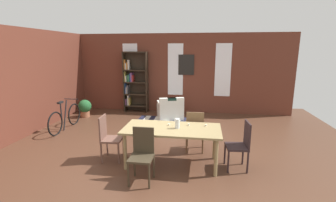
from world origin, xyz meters
TOP-DOWN VIEW (x-y plane):
  - ground_plane at (0.00, 0.00)m, footprint 9.79×9.79m
  - back_wall_brick at (0.00, 3.83)m, footprint 8.21×0.12m
  - left_wall_brick at (-3.66, 0.00)m, footprint 0.12×8.53m
  - window_pane_0 at (-1.68, 3.76)m, footprint 0.55×0.02m
  - window_pane_1 at (0.00, 3.76)m, footprint 0.55×0.02m
  - window_pane_2 at (1.68, 3.76)m, footprint 0.55×0.02m
  - dining_table at (0.45, -0.38)m, footprint 1.92×0.92m
  - vase_on_table at (0.55, -0.38)m, footprint 0.09×0.09m
  - tealight_candle_0 at (1.11, -0.17)m, footprint 0.04×0.04m
  - tealight_candle_1 at (0.37, -0.24)m, footprint 0.04×0.04m
  - tealight_candle_2 at (0.76, -0.19)m, footprint 0.04×0.04m
  - dining_chair_far_right at (0.88, 0.30)m, footprint 0.40×0.40m
  - dining_chair_head_right at (1.78, -0.38)m, footprint 0.44×0.44m
  - dining_chair_near_left at (0.02, -1.07)m, footprint 0.40×0.40m
  - dining_chair_head_left at (-0.88, -0.39)m, footprint 0.43×0.43m
  - bookshelf_tall at (-1.51, 3.58)m, footprint 0.89×0.31m
  - armchair_white at (-0.06, 2.87)m, footprint 1.01×1.01m
  - bicycle_second at (-2.90, 1.27)m, footprint 0.44×1.65m
  - potted_plant_by_shelf at (-2.98, 2.57)m, footprint 0.44×0.44m
  - striped_rug at (-0.30, 2.58)m, footprint 1.59×0.89m
  - framed_picture at (0.39, 3.75)m, footprint 0.56×0.03m

SIDE VIEW (x-z plane):
  - ground_plane at x=0.00m, z-range 0.00..0.00m
  - striped_rug at x=-0.30m, z-range 0.00..0.01m
  - armchair_white at x=-0.06m, z-range -0.10..0.65m
  - potted_plant_by_shelf at x=-2.98m, z-range 0.03..0.63m
  - bicycle_second at x=-2.90m, z-range -0.10..0.77m
  - dining_chair_far_right at x=0.88m, z-range 0.04..0.99m
  - dining_chair_head_right at x=1.78m, z-range 0.04..0.99m
  - dining_chair_near_left at x=0.02m, z-range 0.04..0.99m
  - dining_chair_head_left at x=-0.88m, z-range 0.04..0.99m
  - dining_table at x=0.45m, z-range 0.30..1.06m
  - tealight_candle_0 at x=1.11m, z-range 0.77..0.80m
  - tealight_candle_1 at x=0.37m, z-range 0.77..0.80m
  - tealight_candle_2 at x=0.76m, z-range 0.77..0.81m
  - vase_on_table at x=0.55m, z-range 0.77..0.96m
  - bookshelf_tall at x=-1.51m, z-range 0.01..2.21m
  - back_wall_brick at x=0.00m, z-range 0.00..2.84m
  - left_wall_brick at x=-3.66m, z-range 0.00..2.84m
  - window_pane_0 at x=-1.68m, z-range 0.64..2.49m
  - window_pane_1 at x=0.00m, z-range 0.64..2.49m
  - window_pane_2 at x=1.68m, z-range 0.64..2.49m
  - framed_picture at x=0.39m, z-range 1.38..2.10m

